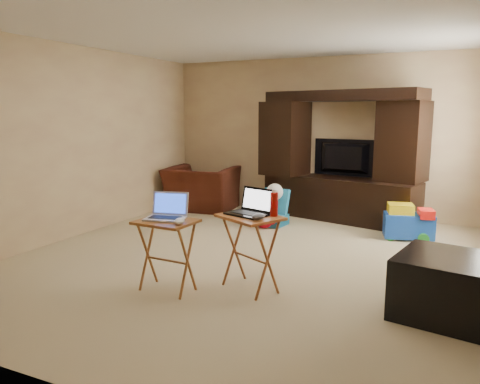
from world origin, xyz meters
The scene contains 19 objects.
floor centered at (0.00, 0.00, 0.00)m, with size 5.50×5.50×0.00m, color #CAB78B.
ceiling centered at (0.00, 0.00, 2.50)m, with size 5.50×5.50×0.00m, color silver.
wall_back centered at (0.00, 2.75, 1.25)m, with size 5.00×5.00×0.00m, color tan.
wall_front centered at (0.00, -2.75, 1.25)m, with size 5.00×5.00×0.00m, color tan.
wall_left centered at (-2.50, 0.00, 1.25)m, with size 5.50×5.50×0.00m, color tan.
entertainment_center centered at (0.46, 2.42, 0.98)m, with size 2.39×0.60×1.96m, color black.
television centered at (0.46, 2.59, 0.94)m, with size 0.99×0.13×0.57m, color black.
recliner centered at (-1.83, 2.18, 0.36)m, with size 1.11×0.97×0.72m, color #42160E.
child_rocker centered at (-0.35, 1.64, 0.27)m, with size 0.40×0.46×0.53m, color #1A6B92, non-canonical shape.
plush_toy centered at (-0.37, 1.41, 0.21)m, with size 0.38×0.31×0.42m, color red, non-canonical shape.
push_toy centered at (1.56, 1.67, 0.23)m, with size 0.63×0.45×0.47m, color blue, non-canonical shape.
ottoman centered at (2.08, -0.68, 0.25)m, with size 0.77×0.77×0.50m, color black.
tray_table_left centered at (-0.29, -1.17, 0.33)m, with size 0.51×0.41×0.67m, color #965524.
tray_table_right centered at (0.39, -0.82, 0.35)m, with size 0.54×0.43×0.70m, color #AC5929.
laptop_left centered at (-0.32, -1.14, 0.79)m, with size 0.35×0.29×0.24m, color silver.
laptop_right centered at (0.35, -0.80, 0.82)m, with size 0.37×0.30×0.24m, color black.
mouse_left centered at (-0.10, -1.24, 0.69)m, with size 0.09×0.14×0.06m, color white.
mouse_right centered at (0.52, -0.94, 0.73)m, with size 0.09×0.14×0.06m, color #424247.
water_bottle centered at (0.59, -0.74, 0.81)m, with size 0.07×0.07×0.22m, color red.
Camera 1 is at (2.07, -4.64, 1.64)m, focal length 35.00 mm.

